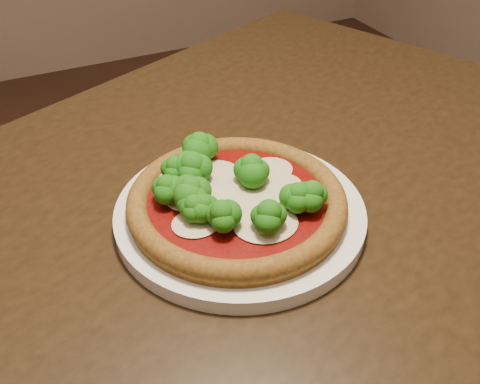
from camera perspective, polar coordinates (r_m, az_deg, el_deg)
name	(u,v)px	position (r m, az deg, el deg)	size (l,w,h in m)	color
dining_table	(247,260)	(0.73, 0.76, -7.31)	(1.45, 1.24, 0.75)	black
plate	(240,213)	(0.64, 0.00, -2.21)	(0.30, 0.30, 0.02)	silver
pizza	(233,196)	(0.62, -0.77, -0.47)	(0.26, 0.26, 0.06)	brown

